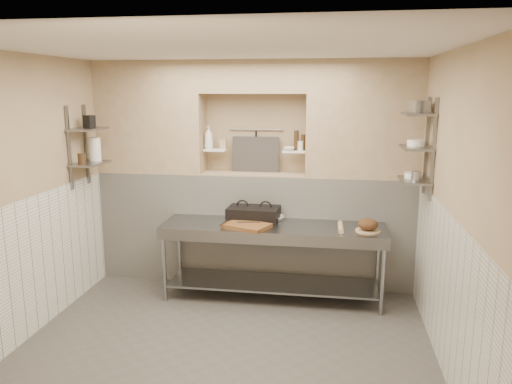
% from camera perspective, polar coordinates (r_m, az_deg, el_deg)
% --- Properties ---
extents(floor, '(4.00, 3.90, 0.10)m').
position_cam_1_polar(floor, '(5.13, -3.42, -17.52)').
color(floor, '#484440').
rests_on(floor, ground).
extents(ceiling, '(4.00, 3.90, 0.10)m').
position_cam_1_polar(ceiling, '(4.50, -3.89, 16.71)').
color(ceiling, silver).
rests_on(ceiling, ground).
extents(wall_left, '(0.10, 3.90, 2.80)m').
position_cam_1_polar(wall_left, '(5.42, -25.30, -0.66)').
color(wall_left, tan).
rests_on(wall_left, ground).
extents(wall_right, '(0.10, 3.90, 2.80)m').
position_cam_1_polar(wall_right, '(4.63, 22.03, -2.35)').
color(wall_right, tan).
rests_on(wall_right, ground).
extents(wall_back, '(4.00, 0.10, 2.80)m').
position_cam_1_polar(wall_back, '(6.54, 0.14, 2.40)').
color(wall_back, tan).
rests_on(wall_back, ground).
extents(wall_front, '(4.00, 0.10, 2.80)m').
position_cam_1_polar(wall_front, '(2.78, -12.72, -10.92)').
color(wall_front, tan).
rests_on(wall_front, ground).
extents(backwall_lower, '(4.00, 0.40, 1.40)m').
position_cam_1_polar(backwall_lower, '(6.45, -0.20, -4.11)').
color(backwall_lower, silver).
rests_on(backwall_lower, floor).
extents(alcove_sill, '(1.30, 0.40, 0.02)m').
position_cam_1_polar(alcove_sill, '(6.29, -0.20, 2.13)').
color(alcove_sill, tan).
rests_on(alcove_sill, backwall_lower).
extents(backwall_pillar_left, '(1.35, 0.40, 1.40)m').
position_cam_1_polar(backwall_pillar_left, '(6.55, -11.85, 8.34)').
color(backwall_pillar_left, tan).
rests_on(backwall_pillar_left, backwall_lower).
extents(backwall_pillar_right, '(1.35, 0.40, 1.40)m').
position_cam_1_polar(backwall_pillar_right, '(6.15, 12.21, 8.12)').
color(backwall_pillar_right, tan).
rests_on(backwall_pillar_right, backwall_lower).
extents(backwall_header, '(1.30, 0.40, 0.40)m').
position_cam_1_polar(backwall_header, '(6.20, -0.21, 13.03)').
color(backwall_header, tan).
rests_on(backwall_header, backwall_lower).
extents(wainscot_left, '(0.02, 3.90, 1.40)m').
position_cam_1_polar(wainscot_left, '(5.57, -24.15, -7.73)').
color(wainscot_left, silver).
rests_on(wainscot_left, floor).
extents(wainscot_right, '(0.02, 3.90, 1.40)m').
position_cam_1_polar(wainscot_right, '(4.82, 20.68, -10.44)').
color(wainscot_right, silver).
rests_on(wainscot_right, floor).
extents(alcove_shelf_left, '(0.28, 0.16, 0.02)m').
position_cam_1_polar(alcove_shelf_left, '(6.35, -4.68, 4.82)').
color(alcove_shelf_left, white).
rests_on(alcove_shelf_left, backwall_lower).
extents(alcove_shelf_right, '(0.28, 0.16, 0.02)m').
position_cam_1_polar(alcove_shelf_right, '(6.19, 4.38, 4.65)').
color(alcove_shelf_right, white).
rests_on(alcove_shelf_right, backwall_lower).
extents(utensil_rail, '(0.70, 0.02, 0.02)m').
position_cam_1_polar(utensil_rail, '(6.39, 0.03, 7.16)').
color(utensil_rail, gray).
rests_on(utensil_rail, wall_back).
extents(hanging_steel, '(0.02, 0.02, 0.30)m').
position_cam_1_polar(hanging_steel, '(6.39, 0.01, 5.62)').
color(hanging_steel, black).
rests_on(hanging_steel, utensil_rail).
extents(splash_panel, '(0.60, 0.08, 0.45)m').
position_cam_1_polar(splash_panel, '(6.35, -0.06, 4.32)').
color(splash_panel, '#383330').
rests_on(splash_panel, alcove_sill).
extents(shelf_rail_left_a, '(0.03, 0.03, 0.95)m').
position_cam_1_polar(shelf_rail_left_a, '(6.39, -18.81, 5.18)').
color(shelf_rail_left_a, slate).
rests_on(shelf_rail_left_a, wall_left).
extents(shelf_rail_left_b, '(0.03, 0.03, 0.95)m').
position_cam_1_polar(shelf_rail_left_b, '(6.04, -20.55, 4.72)').
color(shelf_rail_left_b, slate).
rests_on(shelf_rail_left_b, wall_left).
extents(wall_shelf_left_lower, '(0.30, 0.50, 0.02)m').
position_cam_1_polar(wall_shelf_left_lower, '(6.17, -18.43, 3.13)').
color(wall_shelf_left_lower, slate).
rests_on(wall_shelf_left_lower, wall_left).
extents(wall_shelf_left_upper, '(0.30, 0.50, 0.03)m').
position_cam_1_polar(wall_shelf_left_upper, '(6.13, -18.67, 6.83)').
color(wall_shelf_left_upper, slate).
rests_on(wall_shelf_left_upper, wall_left).
extents(shelf_rail_right_a, '(0.03, 0.03, 1.05)m').
position_cam_1_polar(shelf_rail_right_a, '(5.74, 18.88, 5.02)').
color(shelf_rail_right_a, slate).
rests_on(shelf_rail_right_a, wall_right).
extents(shelf_rail_right_b, '(0.03, 0.03, 1.05)m').
position_cam_1_polar(shelf_rail_right_b, '(5.35, 19.60, 4.53)').
color(shelf_rail_right_b, slate).
rests_on(shelf_rail_right_b, wall_right).
extents(wall_shelf_right_lower, '(0.30, 0.50, 0.02)m').
position_cam_1_polar(wall_shelf_right_lower, '(5.58, 17.63, 1.28)').
color(wall_shelf_right_lower, slate).
rests_on(wall_shelf_right_lower, wall_right).
extents(wall_shelf_right_mid, '(0.30, 0.50, 0.02)m').
position_cam_1_polar(wall_shelf_right_mid, '(5.53, 17.85, 4.85)').
color(wall_shelf_right_mid, slate).
rests_on(wall_shelf_right_mid, wall_right).
extents(wall_shelf_right_upper, '(0.30, 0.50, 0.03)m').
position_cam_1_polar(wall_shelf_right_upper, '(5.50, 18.08, 8.47)').
color(wall_shelf_right_upper, slate).
rests_on(wall_shelf_right_upper, wall_right).
extents(prep_table, '(2.60, 0.70, 0.90)m').
position_cam_1_polar(prep_table, '(5.88, 1.93, -6.26)').
color(prep_table, gray).
rests_on(prep_table, floor).
extents(panini_press, '(0.63, 0.47, 0.17)m').
position_cam_1_polar(panini_press, '(6.03, -0.22, -2.43)').
color(panini_press, black).
rests_on(panini_press, prep_table).
extents(cutting_board, '(0.59, 0.50, 0.04)m').
position_cam_1_polar(cutting_board, '(5.71, -1.06, -3.88)').
color(cutting_board, brown).
rests_on(cutting_board, prep_table).
extents(knife_blade, '(0.27, 0.08, 0.01)m').
position_cam_1_polar(knife_blade, '(5.76, -0.84, -3.48)').
color(knife_blade, gray).
rests_on(knife_blade, cutting_board).
extents(tongs, '(0.09, 0.29, 0.03)m').
position_cam_1_polar(tongs, '(5.68, -3.92, -3.60)').
color(tongs, gray).
rests_on(tongs, cutting_board).
extents(mixing_bowl, '(0.22, 0.22, 0.05)m').
position_cam_1_polar(mixing_bowl, '(6.04, 2.24, -2.99)').
color(mixing_bowl, white).
rests_on(mixing_bowl, prep_table).
extents(rolling_pin, '(0.06, 0.38, 0.06)m').
position_cam_1_polar(rolling_pin, '(5.71, 9.66, -3.99)').
color(rolling_pin, tan).
rests_on(rolling_pin, prep_table).
extents(bread_board, '(0.28, 0.28, 0.02)m').
position_cam_1_polar(bread_board, '(5.71, 12.64, -4.33)').
color(bread_board, tan).
rests_on(bread_board, prep_table).
extents(bread_loaf, '(0.22, 0.22, 0.13)m').
position_cam_1_polar(bread_loaf, '(5.69, 12.68, -3.60)').
color(bread_loaf, '#4C2D19').
rests_on(bread_loaf, bread_board).
extents(bottle_soap, '(0.13, 0.14, 0.29)m').
position_cam_1_polar(bottle_soap, '(6.34, -5.43, 6.22)').
color(bottle_soap, white).
rests_on(bottle_soap, alcove_shelf_left).
extents(jar_alcove, '(0.08, 0.08, 0.12)m').
position_cam_1_polar(jar_alcove, '(6.35, -3.76, 5.50)').
color(jar_alcove, tan).
rests_on(jar_alcove, alcove_shelf_left).
extents(bowl_alcove, '(0.16, 0.16, 0.04)m').
position_cam_1_polar(bowl_alcove, '(6.16, 3.78, 4.94)').
color(bowl_alcove, white).
rests_on(bowl_alcove, alcove_shelf_right).
extents(condiment_a, '(0.05, 0.05, 0.20)m').
position_cam_1_polar(condiment_a, '(6.20, 5.41, 5.67)').
color(condiment_a, '#322213').
rests_on(condiment_a, alcove_shelf_right).
extents(condiment_b, '(0.06, 0.06, 0.24)m').
position_cam_1_polar(condiment_b, '(6.20, 4.63, 5.90)').
color(condiment_b, '#322213').
rests_on(condiment_b, alcove_shelf_right).
extents(condiment_c, '(0.07, 0.07, 0.12)m').
position_cam_1_polar(condiment_c, '(6.17, 5.10, 5.28)').
color(condiment_c, white).
rests_on(condiment_c, alcove_shelf_right).
extents(jug_left, '(0.14, 0.14, 0.27)m').
position_cam_1_polar(jug_left, '(6.28, -17.93, 4.68)').
color(jug_left, white).
rests_on(jug_left, wall_shelf_left_lower).
extents(jar_left, '(0.09, 0.09, 0.13)m').
position_cam_1_polar(jar_left, '(6.00, -19.30, 3.59)').
color(jar_left, '#322213').
rests_on(jar_left, wall_shelf_left_lower).
extents(box_left_upper, '(0.13, 0.13, 0.14)m').
position_cam_1_polar(box_left_upper, '(6.17, -18.51, 7.65)').
color(box_left_upper, black).
rests_on(box_left_upper, wall_shelf_left_upper).
extents(bowl_right, '(0.18, 0.18, 0.06)m').
position_cam_1_polar(bowl_right, '(5.66, 17.52, 1.84)').
color(bowl_right, white).
rests_on(bowl_right, wall_shelf_right_lower).
extents(canister_right, '(0.10, 0.10, 0.10)m').
position_cam_1_polar(canister_right, '(5.46, 17.83, 1.73)').
color(canister_right, gray).
rests_on(canister_right, wall_shelf_right_lower).
extents(bowl_right_mid, '(0.18, 0.18, 0.07)m').
position_cam_1_polar(bowl_right_mid, '(5.56, 17.81, 5.37)').
color(bowl_right_mid, white).
rests_on(bowl_right_mid, wall_shelf_right_mid).
extents(basket_right, '(0.22, 0.24, 0.13)m').
position_cam_1_polar(basket_right, '(5.54, 18.06, 9.27)').
color(basket_right, gray).
rests_on(basket_right, wall_shelf_right_upper).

